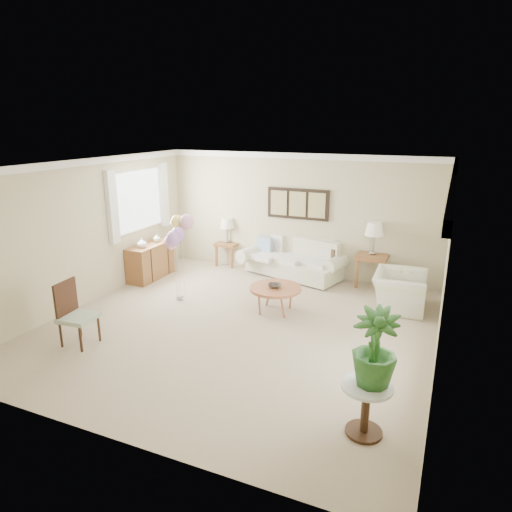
# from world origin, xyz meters

# --- Properties ---
(ground_plane) EXTENTS (6.00, 6.00, 0.00)m
(ground_plane) POSITION_xyz_m (0.00, 0.00, 0.00)
(ground_plane) COLOR tan
(room_shell) EXTENTS (6.04, 6.04, 2.60)m
(room_shell) POSITION_xyz_m (-0.11, 0.09, 1.63)
(room_shell) COLOR #B7AE89
(room_shell) RESTS_ON ground
(wall_art_triptych) EXTENTS (1.35, 0.06, 0.65)m
(wall_art_triptych) POSITION_xyz_m (0.00, 2.96, 1.55)
(wall_art_triptych) COLOR black
(wall_art_triptych) RESTS_ON ground
(sofa) EXTENTS (2.43, 1.34, 0.82)m
(sofa) POSITION_xyz_m (0.00, 2.83, 0.32)
(sofa) COLOR beige
(sofa) RESTS_ON ground
(end_table_left) EXTENTS (0.50, 0.45, 0.55)m
(end_table_left) POSITION_xyz_m (-1.67, 2.94, 0.46)
(end_table_left) COLOR brown
(end_table_left) RESTS_ON ground
(end_table_right) EXTENTS (0.61, 0.56, 0.67)m
(end_table_right) POSITION_xyz_m (1.64, 2.83, 0.56)
(end_table_right) COLOR brown
(end_table_right) RESTS_ON ground
(lamp_left) EXTENTS (0.32, 0.32, 0.57)m
(lamp_left) POSITION_xyz_m (-1.67, 2.94, 0.98)
(lamp_left) COLOR gray
(lamp_left) RESTS_ON end_table_left
(lamp_right) EXTENTS (0.37, 0.37, 0.65)m
(lamp_right) POSITION_xyz_m (1.64, 2.83, 1.17)
(lamp_right) COLOR gray
(lamp_right) RESTS_ON end_table_right
(coffee_table) EXTENTS (0.91, 0.91, 0.46)m
(coffee_table) POSITION_xyz_m (0.33, 0.83, 0.42)
(coffee_table) COLOR #9E6643
(coffee_table) RESTS_ON ground
(decor_bowl) EXTENTS (0.29, 0.29, 0.06)m
(decor_bowl) POSITION_xyz_m (0.33, 0.80, 0.49)
(decor_bowl) COLOR #2F2922
(decor_bowl) RESTS_ON coffee_table
(armchair) EXTENTS (0.92, 1.04, 0.66)m
(armchair) POSITION_xyz_m (2.30, 1.86, 0.33)
(armchair) COLOR beige
(armchair) RESTS_ON ground
(side_table) EXTENTS (0.54, 0.54, 0.59)m
(side_table) POSITION_xyz_m (2.39, -1.85, 0.44)
(side_table) COLOR silver
(side_table) RESTS_ON ground
(potted_plant) EXTENTS (0.47, 0.47, 0.84)m
(potted_plant) POSITION_xyz_m (2.42, -1.82, 1.01)
(potted_plant) COLOR #1A4B1B
(potted_plant) RESTS_ON side_table
(accent_chair) EXTENTS (0.51, 0.51, 0.97)m
(accent_chair) POSITION_xyz_m (-1.98, -1.47, 0.50)
(accent_chair) COLOR #93A48B
(accent_chair) RESTS_ON ground
(credenza) EXTENTS (0.46, 1.20, 0.74)m
(credenza) POSITION_xyz_m (-2.76, 1.50, 0.37)
(credenza) COLOR brown
(credenza) RESTS_ON ground
(vase_white) EXTENTS (0.24, 0.24, 0.20)m
(vase_white) POSITION_xyz_m (-2.74, 1.20, 0.84)
(vase_white) COLOR silver
(vase_white) RESTS_ON credenza
(vase_sage) EXTENTS (0.21, 0.21, 0.17)m
(vase_sage) POSITION_xyz_m (-2.74, 1.72, 0.83)
(vase_sage) COLOR #ABB9A3
(vase_sage) RESTS_ON credenza
(balloon_cluster) EXTENTS (0.51, 0.51, 1.64)m
(balloon_cluster) POSITION_xyz_m (-1.50, 0.64, 1.30)
(balloon_cluster) COLOR gray
(balloon_cluster) RESTS_ON ground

